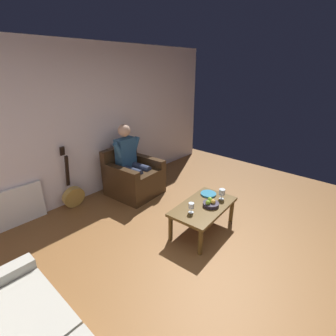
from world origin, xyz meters
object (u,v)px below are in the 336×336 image
object	(u,v)px
coffee_table	(203,209)
wine_glass_near	(191,206)
guitar	(73,195)
person_seated	(131,158)
decorative_dish	(208,194)
armchair	(133,178)
wine_glass_far	(222,193)
fruit_bowl	(211,203)

from	to	relation	value
coffee_table	wine_glass_near	distance (m)	0.31
wine_glass_near	guitar	bearing A→B (deg)	-71.91
guitar	wine_glass_near	xyz separation A→B (m)	(-0.64, 1.97, 0.28)
person_seated	decorative_dish	bearing A→B (deg)	93.10
armchair	wine_glass_far	size ratio (longest dim) A/B	5.73
guitar	decorative_dish	bearing A→B (deg)	123.06
fruit_bowl	decorative_dish	distance (m)	0.33
armchair	wine_glass_far	xyz separation A→B (m)	(-0.23, 1.71, 0.21)
armchair	wine_glass_near	world-z (taller)	armchair
wine_glass_near	fruit_bowl	xyz separation A→B (m)	(-0.31, 0.10, -0.06)
coffee_table	decorative_dish	xyz separation A→B (m)	(-0.31, -0.12, 0.07)
decorative_dish	coffee_table	bearing A→B (deg)	22.05
wine_glass_near	fruit_bowl	world-z (taller)	wine_glass_near
guitar	decorative_dish	world-z (taller)	guitar
coffee_table	guitar	xyz separation A→B (m)	(0.91, -1.99, -0.13)
coffee_table	wine_glass_near	world-z (taller)	wine_glass_near
wine_glass_far	armchair	bearing A→B (deg)	-82.34
person_seated	wine_glass_near	distance (m)	1.67
coffee_table	wine_glass_far	bearing A→B (deg)	163.92
armchair	fruit_bowl	bearing A→B (deg)	83.57
decorative_dish	armchair	bearing A→B (deg)	-81.79
person_seated	coffee_table	bearing A→B (deg)	81.86
wine_glass_far	fruit_bowl	size ratio (longest dim) A/B	0.71
armchair	wine_glass_far	distance (m)	1.74
armchair	coffee_table	distance (m)	1.62
armchair	decorative_dish	bearing A→B (deg)	93.16
person_seated	coffee_table	world-z (taller)	person_seated
guitar	wine_glass_far	xyz separation A→B (m)	(-1.23, 2.08, 0.29)
coffee_table	fruit_bowl	size ratio (longest dim) A/B	4.69
armchair	wine_glass_near	xyz separation A→B (m)	(0.36, 1.60, 0.20)
armchair	person_seated	distance (m)	0.38
guitar	wine_glass_near	bearing A→B (deg)	108.09
wine_glass_far	wine_glass_near	bearing A→B (deg)	-10.87
fruit_bowl	decorative_dish	size ratio (longest dim) A/B	0.95
decorative_dish	wine_glass_far	bearing A→B (deg)	93.87
guitar	wine_glass_near	size ratio (longest dim) A/B	7.33
person_seated	guitar	world-z (taller)	person_seated
wine_glass_far	decorative_dish	size ratio (longest dim) A/B	0.67
person_seated	wine_glass_near	bearing A→B (deg)	72.72
guitar	person_seated	bearing A→B (deg)	161.06
coffee_table	armchair	bearing A→B (deg)	-93.24
person_seated	wine_glass_far	xyz separation A→B (m)	(-0.23, 1.74, -0.17)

